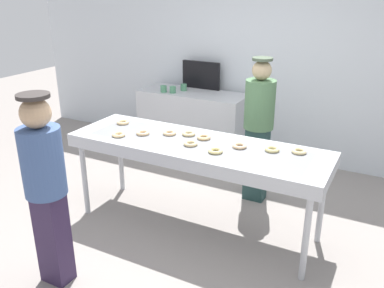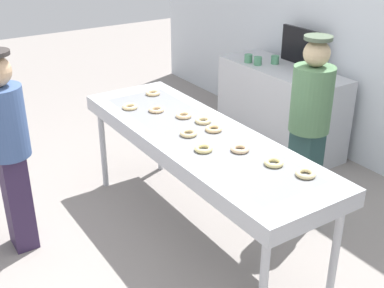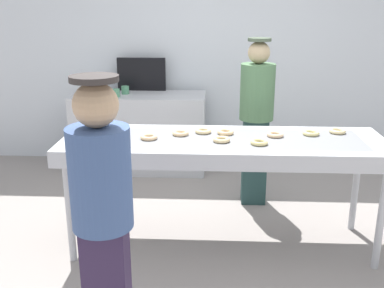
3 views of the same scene
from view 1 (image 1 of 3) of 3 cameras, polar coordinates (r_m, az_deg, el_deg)
name	(u,v)px [view 1 (image 1 of 3)]	position (r m, az deg, el deg)	size (l,w,h in m)	color
ground_plane	(196,226)	(4.36, 0.54, -11.28)	(16.00, 16.00, 0.00)	gray
back_wall	(271,56)	(5.81, 10.88, 11.90)	(8.00, 0.12, 2.88)	silver
fryer_conveyor	(196,149)	(3.97, 0.58, -0.76)	(2.56, 0.79, 0.93)	#B7BABF
plain_donut_0	(191,144)	(3.88, -0.19, 0.06)	(0.13, 0.13, 0.03)	beige
plain_donut_1	(215,151)	(3.71, 3.28, -0.95)	(0.13, 0.13, 0.03)	#E6D185
plain_donut_2	(189,134)	(4.14, -0.45, 1.45)	(0.13, 0.13, 0.03)	beige
plain_donut_3	(123,122)	(4.55, -9.60, 2.99)	(0.13, 0.13, 0.03)	beige
plain_donut_4	(119,135)	(4.17, -10.17, 1.29)	(0.13, 0.13, 0.03)	#F5D093
plain_donut_5	(204,137)	(4.04, 1.66, 0.94)	(0.13, 0.13, 0.03)	#ECC286
plain_donut_6	(240,146)	(3.85, 6.63, -0.26)	(0.13, 0.13, 0.03)	beige
plain_donut_7	(272,149)	(3.81, 11.09, -0.73)	(0.13, 0.13, 0.03)	#E7D488
plain_donut_8	(143,133)	(4.19, -6.84, 1.55)	(0.13, 0.13, 0.03)	#EFC48F
plain_donut_9	(170,133)	(4.16, -3.13, 1.55)	(0.13, 0.13, 0.03)	#F1C890
plain_donut_10	(299,151)	(3.82, 14.68, -0.97)	(0.13, 0.13, 0.03)	beige
worker_baker	(259,123)	(4.57, 9.25, 2.87)	(0.33, 0.33, 1.65)	#203D3B
customer_waiting	(45,182)	(3.39, -19.73, -5.06)	(0.32, 0.32, 1.62)	#312241
prep_counter	(193,123)	(6.00, 0.12, 2.93)	(1.56, 0.61, 0.93)	#B7BABF
paper_cup_0	(184,87)	(5.95, -1.17, 7.88)	(0.09, 0.09, 0.09)	#4C8C66
paper_cup_1	(164,89)	(5.88, -3.98, 7.66)	(0.09, 0.09, 0.09)	#4C8C66
paper_cup_2	(173,90)	(5.82, -2.70, 7.57)	(0.09, 0.09, 0.09)	#4C8C66
menu_display	(201,75)	(6.04, 1.26, 9.57)	(0.59, 0.04, 0.40)	black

